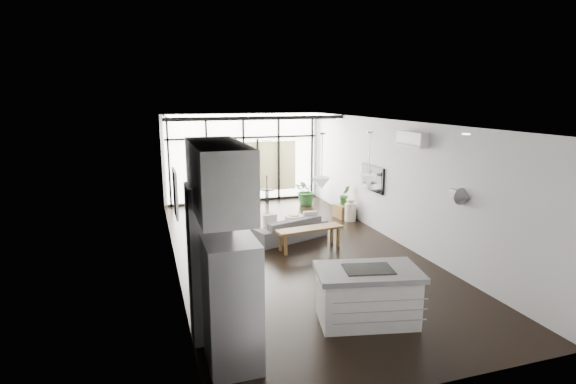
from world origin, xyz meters
TOP-DOWN VIEW (x-y plane):
  - floor at (0.00, 0.00)m, footprint 5.00×10.00m
  - ceiling at (0.00, 0.00)m, footprint 5.00×10.00m
  - wall_left at (-2.50, 0.00)m, footprint 0.02×10.00m
  - wall_right at (2.50, 0.00)m, footprint 0.02×10.00m
  - wall_back at (0.00, 5.00)m, footprint 5.00×0.02m
  - wall_front at (0.00, -5.00)m, footprint 5.00×0.02m
  - glazing at (0.00, 4.88)m, footprint 5.00×0.20m
  - skylight at (0.00, 4.00)m, footprint 4.70×1.90m
  - neighbour_building at (0.00, 4.95)m, footprint 3.50×0.02m
  - island at (0.07, -3.37)m, footprint 1.68×1.20m
  - cooktop at (0.07, -3.37)m, footprint 0.80×0.61m
  - fridge at (-2.06, -3.85)m, footprint 0.64×0.80m
  - appliance_column at (-2.20, -3.05)m, footprint 0.56×0.59m
  - upper_cabinets at (-2.12, -3.50)m, footprint 0.62×1.75m
  - pendant_left at (-0.40, -2.65)m, footprint 0.26×0.26m
  - pendant_right at (0.40, -2.65)m, footprint 0.26×0.26m
  - sofa at (0.17, 0.77)m, footprint 1.93×1.10m
  - console_bench at (0.39, -0.04)m, footprint 1.55×0.56m
  - pouf at (0.52, 1.46)m, footprint 0.58×0.58m
  - crate at (2.25, 2.15)m, footprint 0.54×0.54m
  - plant_tall at (1.76, 3.88)m, footprint 1.04×1.10m
  - plant_crate at (2.25, 2.15)m, footprint 0.32×0.56m
  - milk_can at (2.25, 1.77)m, footprint 0.34×0.34m
  - bistro_set at (0.07, 4.38)m, footprint 1.35×0.58m
  - tv at (2.46, 1.00)m, footprint 0.05×1.10m
  - ac_unit at (2.38, -0.80)m, footprint 0.22×0.90m
  - framed_art at (-2.47, -0.50)m, footprint 0.04×0.70m

SIDE VIEW (x-z plane):
  - floor at x=0.00m, z-range 0.00..0.00m
  - crate at x=2.25m, z-range 0.00..0.36m
  - pouf at x=0.52m, z-range 0.00..0.37m
  - console_bench at x=0.39m, z-range 0.00..0.49m
  - milk_can at x=2.25m, z-range 0.00..0.60m
  - bistro_set at x=0.07m, z-range 0.00..0.64m
  - plant_tall at x=1.76m, z-range 0.00..0.71m
  - sofa at x=0.17m, z-range 0.00..0.73m
  - island at x=0.07m, z-range 0.00..0.83m
  - plant_crate at x=2.25m, z-range 0.36..0.61m
  - fridge at x=-2.06m, z-range 0.00..1.65m
  - cooktop at x=0.07m, z-range 0.83..0.84m
  - appliance_column at x=-2.20m, z-range 0.00..2.18m
  - neighbour_building at x=0.00m, z-range 0.30..1.90m
  - tv at x=2.46m, z-range 0.98..1.62m
  - wall_left at x=-2.50m, z-range 0.00..2.80m
  - wall_right at x=2.50m, z-range 0.00..2.80m
  - wall_back at x=0.00m, z-range 0.00..2.80m
  - wall_front at x=0.00m, z-range 0.00..2.80m
  - glazing at x=0.00m, z-range 0.00..2.80m
  - framed_art at x=-2.47m, z-range 1.10..2.00m
  - pendant_left at x=-0.40m, z-range 1.93..2.11m
  - pendant_right at x=0.40m, z-range 1.93..2.11m
  - upper_cabinets at x=-2.12m, z-range 1.92..2.78m
  - ac_unit at x=2.38m, z-range 2.30..2.60m
  - skylight at x=0.00m, z-range 2.74..2.80m
  - ceiling at x=0.00m, z-range 2.80..2.80m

